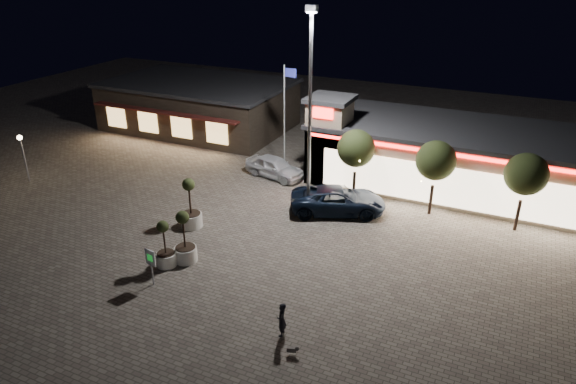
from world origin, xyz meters
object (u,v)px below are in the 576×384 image
at_px(pedestrian, 282,320).
at_px(valet_sign, 151,261).
at_px(white_sedan, 274,167).
at_px(pickup_truck, 338,200).
at_px(planter_left, 191,212).
at_px(planter_mid, 166,252).

distance_m(pedestrian, valet_sign, 7.38).
bearing_deg(valet_sign, white_sedan, 92.15).
relative_size(pickup_truck, valet_sign, 3.00).
xyz_separation_m(white_sedan, valet_sign, (0.55, -14.61, 0.60)).
distance_m(pickup_truck, planter_left, 9.08).
relative_size(pickup_truck, planter_left, 1.90).
bearing_deg(pedestrian, valet_sign, -104.64).
height_order(pickup_truck, pedestrian, pickup_truck).
bearing_deg(planter_mid, white_sedan, 90.34).
height_order(pickup_truck, white_sedan, pickup_truck).
relative_size(pedestrian, planter_mid, 0.61).
relative_size(pickup_truck, white_sedan, 1.30).
height_order(planter_mid, valet_sign, planter_mid).
bearing_deg(valet_sign, pickup_truck, 63.69).
xyz_separation_m(pickup_truck, valet_sign, (-5.55, -11.23, 0.56)).
bearing_deg(valet_sign, planter_mid, 105.50).
xyz_separation_m(planter_left, planter_mid, (1.22, -4.06, -0.16)).
distance_m(white_sedan, planter_mid, 12.91).
height_order(pedestrian, planter_mid, planter_mid).
relative_size(pickup_truck, pedestrian, 3.72).
xyz_separation_m(pedestrian, planter_left, (-9.02, 6.42, 0.17)).
relative_size(planter_left, valet_sign, 1.58).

